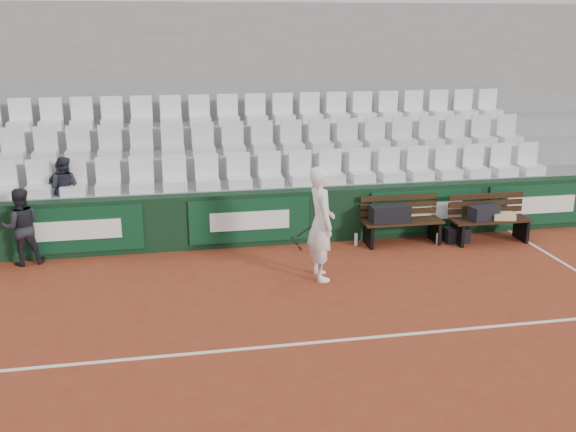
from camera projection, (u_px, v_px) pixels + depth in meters
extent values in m
plane|color=#913820|center=(304.00, 344.00, 8.26)|extent=(80.00, 80.00, 0.00)
cube|color=white|center=(304.00, 344.00, 8.26)|extent=(18.00, 0.06, 0.01)
cube|color=black|center=(259.00, 218.00, 11.88)|extent=(18.00, 0.30, 1.00)
cube|color=#0C381E|center=(79.00, 230.00, 11.15)|extent=(2.20, 0.04, 0.82)
cube|color=#0C381E|center=(250.00, 220.00, 11.68)|extent=(2.20, 0.04, 0.82)
cube|color=#0C381E|center=(426.00, 211.00, 12.28)|extent=(2.20, 0.04, 0.82)
cube|color=#0C381E|center=(540.00, 204.00, 12.71)|extent=(2.20, 0.04, 0.82)
cube|color=gray|center=(255.00, 209.00, 12.47)|extent=(18.00, 0.95, 1.00)
cube|color=#989895|center=(248.00, 186.00, 13.30)|extent=(18.00, 0.95, 1.45)
cube|color=gray|center=(243.00, 166.00, 14.13)|extent=(18.00, 0.95, 1.90)
cube|color=gray|center=(238.00, 105.00, 14.36)|extent=(18.00, 0.30, 4.40)
cube|color=white|center=(255.00, 170.00, 12.07)|extent=(11.90, 0.44, 0.63)
cube|color=silver|center=(248.00, 138.00, 12.84)|extent=(11.90, 0.44, 0.63)
cube|color=white|center=(242.00, 109.00, 13.60)|extent=(11.90, 0.44, 0.63)
cube|color=#321E0F|center=(402.00, 232.00, 11.97)|extent=(1.50, 0.56, 0.45)
cube|color=black|center=(490.00, 230.00, 12.07)|extent=(1.50, 0.56, 0.45)
cube|color=black|center=(390.00, 214.00, 11.79)|extent=(0.74, 0.34, 0.31)
cube|color=black|center=(484.00, 213.00, 11.94)|extent=(0.62, 0.41, 0.27)
cube|color=#CCC784|center=(503.00, 216.00, 11.99)|extent=(0.45, 0.36, 0.11)
cube|color=black|center=(456.00, 235.00, 12.09)|extent=(0.46, 0.28, 0.28)
cylinder|color=silver|center=(356.00, 240.00, 11.89)|extent=(0.07, 0.07, 0.23)
cylinder|color=silver|center=(438.00, 239.00, 11.93)|extent=(0.07, 0.07, 0.23)
imported|color=white|center=(321.00, 223.00, 10.15)|extent=(0.47, 0.69, 1.85)
torus|color=black|center=(296.00, 243.00, 10.17)|extent=(0.19, 0.30, 0.26)
cylinder|color=black|center=(304.00, 231.00, 10.14)|extent=(0.26, 0.03, 0.20)
imported|color=black|center=(21.00, 227.00, 10.83)|extent=(0.75, 0.64, 1.33)
imported|color=#332D28|center=(60.00, 165.00, 11.43)|extent=(0.69, 0.50, 1.09)
imported|color=#1F242F|center=(62.00, 163.00, 11.43)|extent=(0.65, 0.56, 1.14)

